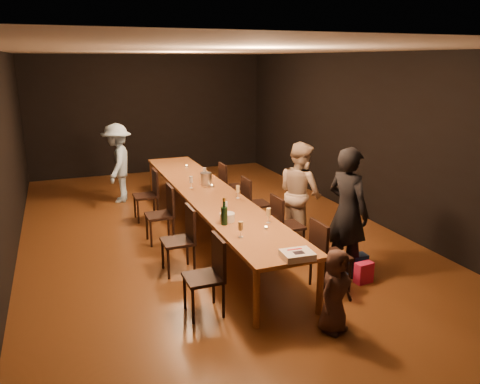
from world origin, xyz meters
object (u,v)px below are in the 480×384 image
object	(u,v)px
chair_right_1	(288,225)
chair_right_3	(232,186)
chair_left_1	(178,240)
chair_right_0	(331,255)
child	(335,291)
woman_tan	(300,193)
chair_left_2	(159,215)
ice_bucket	(206,179)
chair_left_3	(146,195)
woman_birthday	(348,212)
birthday_cake	(297,255)
plate_stack	(227,217)
champagne_bottle	(224,211)
chair_right_2	(256,203)
man_blue	(118,163)
chair_left_0	(203,277)
table	(209,195)

from	to	relation	value
chair_right_1	chair_right_3	xyz separation A→B (m)	(0.00, 2.40, 0.00)
chair_left_1	chair_right_3	bearing A→B (deg)	-35.31
chair_right_0	child	world-z (taller)	child
chair_right_3	woman_tan	bearing A→B (deg)	11.76
chair_right_0	chair_right_1	distance (m)	1.20
chair_right_0	chair_right_1	bearing A→B (deg)	180.00
chair_right_0	chair_left_2	size ratio (longest dim) A/B	1.00
chair_left_2	ice_bucket	size ratio (longest dim) A/B	4.21
chair_left_3	chair_left_1	bearing A→B (deg)	-180.00
woman_birthday	child	size ratio (longest dim) A/B	1.88
birthday_cake	plate_stack	world-z (taller)	plate_stack
plate_stack	woman_tan	bearing A→B (deg)	24.31
child	champagne_bottle	xyz separation A→B (m)	(-0.66, 1.69, 0.46)
chair_right_2	ice_bucket	xyz separation A→B (m)	(-0.76, 0.47, 0.40)
chair_right_1	woman_birthday	distance (m)	1.07
chair_right_2	man_blue	bearing A→B (deg)	-142.05
chair_left_0	woman_tan	world-z (taller)	woman_tan
chair_right_1	chair_left_0	bearing A→B (deg)	-54.78
chair_right_0	chair_right_2	distance (m)	2.40
chair_left_2	woman_birthday	xyz separation A→B (m)	(2.14, -2.07, 0.42)
chair_left_1	chair_left_2	distance (m)	1.20
chair_left_0	woman_birthday	xyz separation A→B (m)	(2.14, 0.33, 0.42)
ice_bucket	chair_right_3	bearing A→B (deg)	43.87
table	man_blue	bearing A→B (deg)	114.15
chair_right_1	chair_left_3	distance (m)	2.94
chair_left_0	chair_left_1	world-z (taller)	same
chair_left_3	woman_birthday	world-z (taller)	woman_birthday
chair_left_3	ice_bucket	bearing A→B (deg)	-127.67
chair_left_0	birthday_cake	world-z (taller)	chair_left_0
chair_left_0	woman_birthday	bearing A→B (deg)	-81.32
chair_left_0	woman_tan	bearing A→B (deg)	-52.77
champagne_bottle	child	bearing A→B (deg)	-68.66
table	chair_right_3	distance (m)	1.49
table	man_blue	size ratio (longest dim) A/B	3.69
chair_left_2	chair_left_3	world-z (taller)	same
chair_right_0	chair_left_2	world-z (taller)	same
chair_right_0	chair_left_1	size ratio (longest dim) A/B	1.00
chair_left_2	champagne_bottle	world-z (taller)	champagne_bottle
child	plate_stack	size ratio (longest dim) A/B	4.62
chair_left_0	chair_left_1	bearing A→B (deg)	0.00
chair_left_1	chair_left_3	size ratio (longest dim) A/B	1.00
chair_left_1	chair_left_0	bearing A→B (deg)	-180.00
chair_right_2	woman_tan	xyz separation A→B (m)	(0.41, -0.79, 0.36)
chair_left_3	child	xyz separation A→B (m)	(1.21, -4.46, 0.01)
chair_left_2	woman_tan	size ratio (longest dim) A/B	0.57
chair_right_0	woman_birthday	size ratio (longest dim) A/B	0.52
table	child	size ratio (longest dim) A/B	6.35
woman_birthday	chair_left_3	bearing A→B (deg)	17.11
chair_right_1	chair_left_1	distance (m)	1.70
woman_tan	child	world-z (taller)	woman_tan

